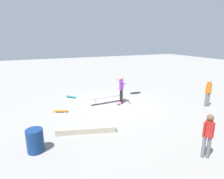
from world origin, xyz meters
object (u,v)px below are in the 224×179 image
(grind_rail, at_px, (109,100))
(bystander_orange_shirt, at_px, (208,91))
(skateboard_main, at_px, (121,102))
(bystander_red_shirt, at_px, (208,134))
(trash_bin, at_px, (35,141))
(skater_main, at_px, (121,88))
(loose_skateboard_teal, at_px, (71,97))
(skate_ledge, at_px, (86,130))
(loose_skateboard_orange, at_px, (61,111))
(loose_skateboard_black, at_px, (135,93))

(grind_rail, bearing_deg, bystander_orange_shirt, 146.19)
(grind_rail, xyz_separation_m, skateboard_main, (-0.64, 0.47, -0.10))
(bystander_red_shirt, relative_size, trash_bin, 1.85)
(skater_main, height_order, skateboard_main, skater_main)
(bystander_red_shirt, bearing_deg, skateboard_main, -54.21)
(bystander_red_shirt, distance_m, trash_bin, 6.04)
(grind_rail, bearing_deg, loose_skateboard_teal, -48.92)
(skate_ledge, relative_size, skater_main, 1.51)
(bystander_red_shirt, bearing_deg, skate_ledge, -11.79)
(skateboard_main, xyz_separation_m, loose_skateboard_teal, (2.66, -2.52, 0.00))
(skateboard_main, bearing_deg, skater_main, -157.80)
(loose_skateboard_teal, bearing_deg, bystander_orange_shirt, 12.88)
(skater_main, distance_m, bystander_red_shirt, 6.28)
(skate_ledge, bearing_deg, loose_skateboard_teal, -94.97)
(loose_skateboard_orange, height_order, trash_bin, trash_bin)
(skater_main, relative_size, loose_skateboard_black, 2.10)
(skate_ledge, relative_size, bystander_red_shirt, 1.62)
(trash_bin, bearing_deg, skate_ledge, -163.01)
(skate_ledge, height_order, bystander_red_shirt, bystander_red_shirt)
(skater_main, height_order, loose_skateboard_orange, skater_main)
(grind_rail, distance_m, skateboard_main, 0.80)
(skateboard_main, bearing_deg, skate_ledge, 8.45)
(grind_rail, distance_m, loose_skateboard_orange, 3.13)
(skater_main, distance_m, loose_skateboard_teal, 3.77)
(skater_main, xyz_separation_m, skateboard_main, (0.04, 0.06, -0.93))
(bystander_red_shirt, relative_size, loose_skateboard_orange, 1.97)
(skateboard_main, bearing_deg, grind_rail, -69.66)
(skateboard_main, relative_size, bystander_orange_shirt, 0.46)
(loose_skateboard_orange, bearing_deg, skateboard_main, -158.83)
(grind_rail, height_order, loose_skateboard_teal, grind_rail)
(bystander_orange_shirt, distance_m, loose_skateboard_teal, 8.85)
(grind_rail, xyz_separation_m, loose_skateboard_black, (-2.62, -1.09, -0.10))
(skater_main, xyz_separation_m, bystander_red_shirt, (-0.11, 6.27, -0.09))
(grind_rail, height_order, bystander_orange_shirt, bystander_orange_shirt)
(skate_ledge, distance_m, loose_skateboard_black, 6.71)
(loose_skateboard_teal, distance_m, trash_bin, 6.49)
(loose_skateboard_orange, relative_size, loose_skateboard_teal, 1.12)
(bystander_orange_shirt, relative_size, trash_bin, 1.94)
(grind_rail, bearing_deg, loose_skateboard_orange, 4.05)
(grind_rail, height_order, skateboard_main, grind_rail)
(bystander_orange_shirt, bearing_deg, skater_main, 168.98)
(loose_skateboard_teal, bearing_deg, bystander_red_shirt, -23.99)
(skateboard_main, bearing_deg, bystander_orange_shirt, 116.88)
(skate_ledge, relative_size, skateboard_main, 3.34)
(skate_ledge, xyz_separation_m, bystander_red_shirt, (-3.27, 3.41, 0.78))
(loose_skateboard_orange, bearing_deg, bystander_orange_shirt, -175.52)
(bystander_orange_shirt, bearing_deg, loose_skateboard_teal, 164.01)
(loose_skateboard_black, distance_m, trash_bin, 8.75)
(skate_ledge, distance_m, loose_skateboard_teal, 5.35)
(skate_ledge, xyz_separation_m, skateboard_main, (-3.12, -2.81, -0.05))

